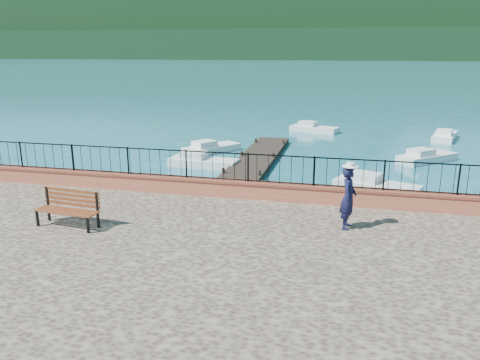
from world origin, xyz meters
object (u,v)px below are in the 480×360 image
at_px(boat_2, 427,155).
at_px(boat_5, 445,134).
at_px(park_bench, 68,216).
at_px(boat_4, 314,127).
at_px(boat_3, 212,146).
at_px(boat_1, 377,183).
at_px(person, 348,198).
at_px(boat_0, 203,159).

distance_m(boat_2, boat_5, 7.72).
height_order(park_bench, boat_5, park_bench).
height_order(park_bench, boat_4, park_bench).
height_order(park_bench, boat_3, park_bench).
distance_m(boat_1, boat_3, 11.39).
distance_m(person, boat_0, 13.19).
bearing_deg(boat_4, boat_5, 10.77).
xyz_separation_m(boat_2, boat_5, (2.19, 7.41, 0.00)).
xyz_separation_m(person, boat_3, (-8.25, 14.20, -1.70)).
xyz_separation_m(boat_4, boat_5, (9.18, -1.09, 0.00)).
relative_size(boat_2, boat_4, 1.01).
bearing_deg(park_bench, boat_1, 52.36).
height_order(park_bench, boat_1, park_bench).
xyz_separation_m(boat_1, boat_2, (3.03, 6.69, 0.00)).
bearing_deg(person, boat_1, -1.13).
bearing_deg(boat_1, boat_2, 86.54).
bearing_deg(boat_0, boat_3, 103.95).
height_order(person, boat_0, person).
bearing_deg(boat_5, boat_4, 99.48).
distance_m(park_bench, boat_5, 27.69).
xyz_separation_m(person, boat_1, (1.26, 7.92, -1.70)).
xyz_separation_m(park_bench, boat_4, (5.07, 24.80, -1.11)).
height_order(boat_0, boat_5, same).
bearing_deg(boat_2, boat_3, 139.88).
xyz_separation_m(park_bench, boat_3, (-0.47, 15.89, -1.11)).
bearing_deg(boat_4, boat_0, -94.02).
bearing_deg(boat_0, park_bench, -86.31).
distance_m(boat_1, boat_5, 15.03).
distance_m(boat_3, boat_5, 16.67).
xyz_separation_m(park_bench, boat_5, (14.25, 23.71, -1.11)).
relative_size(boat_0, boat_5, 1.00).
relative_size(park_bench, boat_5, 0.52).
height_order(boat_1, boat_5, same).
xyz_separation_m(park_bench, boat_0, (0.14, 12.31, -1.11)).
height_order(boat_0, boat_3, same).
relative_size(boat_2, boat_5, 0.98).
relative_size(park_bench, boat_4, 0.53).
relative_size(boat_1, boat_4, 1.02).
xyz_separation_m(boat_0, boat_4, (4.94, 12.49, 0.00)).
bearing_deg(boat_0, boat_2, 22.83).
bearing_deg(park_bench, person, 17.86).
distance_m(park_bench, boat_1, 13.24).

